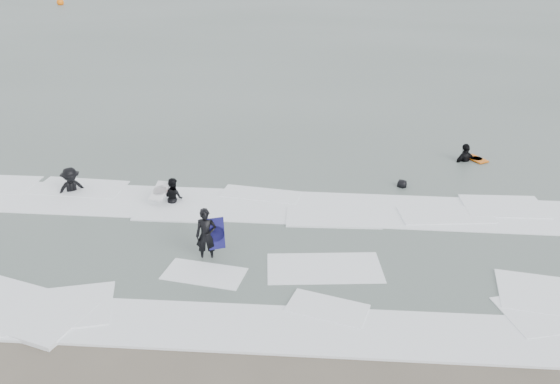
# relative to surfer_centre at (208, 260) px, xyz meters

# --- Properties ---
(ground) EXTENTS (320.00, 320.00, 0.00)m
(ground) POSITION_rel_surfer_centre_xyz_m (1.92, -2.43, 0.00)
(ground) COLOR brown
(ground) RESTS_ON ground
(sea) EXTENTS (320.00, 320.00, 0.00)m
(sea) POSITION_rel_surfer_centre_xyz_m (1.92, 77.57, 0.06)
(sea) COLOR #47544C
(sea) RESTS_ON ground
(surfer_centre) EXTENTS (0.67, 0.49, 1.68)m
(surfer_centre) POSITION_rel_surfer_centre_xyz_m (0.00, 0.00, 0.00)
(surfer_centre) COLOR black
(surfer_centre) RESTS_ON ground
(surfer_wading) EXTENTS (0.93, 0.90, 1.51)m
(surfer_wading) POSITION_rel_surfer_centre_xyz_m (-2.02, 3.70, 0.00)
(surfer_wading) COLOR black
(surfer_wading) RESTS_ON ground
(surfer_breaker) EXTENTS (1.38, 1.30, 1.88)m
(surfer_breaker) POSITION_rel_surfer_centre_xyz_m (-5.99, 4.12, 0.00)
(surfer_breaker) COLOR black
(surfer_breaker) RESTS_ON ground
(surfer_right_near) EXTENTS (1.23, 1.00, 1.96)m
(surfer_right_near) POSITION_rel_surfer_centre_xyz_m (9.28, 8.71, 0.00)
(surfer_right_near) COLOR black
(surfer_right_near) RESTS_ON ground
(surfer_right_far) EXTENTS (0.83, 0.86, 1.49)m
(surfer_right_far) POSITION_rel_surfer_centre_xyz_m (6.31, 5.71, 0.00)
(surfer_right_far) COLOR black
(surfer_right_far) RESTS_ON ground
(surf_foam) EXTENTS (30.03, 9.06, 0.09)m
(surf_foam) POSITION_rel_surfer_centre_xyz_m (1.92, 1.27, 0.04)
(surf_foam) COLOR white
(surf_foam) RESTS_ON ground
(bodyboards) EXTENTS (12.97, 9.44, 1.25)m
(bodyboards) POSITION_rel_surfer_centre_xyz_m (2.58, 4.17, 0.50)
(bodyboards) COLOR #100F46
(bodyboards) RESTS_ON ground
(buoy) EXTENTS (1.00, 1.00, 1.65)m
(buoy) POSITION_rel_surfer_centre_xyz_m (-35.90, 66.76, 0.42)
(buoy) COLOR orange
(buoy) RESTS_ON ground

